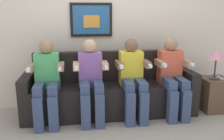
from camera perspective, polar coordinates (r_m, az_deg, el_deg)
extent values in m
plane|color=#9E9384|center=(3.36, 0.38, -12.28)|extent=(6.32, 6.32, 0.00)
cube|color=beige|center=(3.79, -1.37, 11.06)|extent=(4.86, 0.05, 2.60)
cube|color=black|center=(3.72, -4.93, 11.74)|extent=(0.63, 0.03, 0.50)
cube|color=#26598C|center=(3.71, -4.91, 11.73)|extent=(0.55, 0.02, 0.42)
cube|color=orange|center=(3.70, -4.86, 11.37)|extent=(0.24, 0.02, 0.18)
cube|color=black|center=(3.54, -0.33, -6.96)|extent=(2.18, 0.58, 0.45)
cube|color=black|center=(3.62, -0.82, 0.94)|extent=(2.18, 0.14, 0.45)
cube|color=black|center=(3.55, -19.36, -6.24)|extent=(0.14, 0.58, 0.62)
cube|color=black|center=(3.84, 17.17, -4.58)|extent=(0.14, 0.58, 0.62)
cube|color=#4CB266|center=(3.39, -15.03, -0.15)|extent=(0.32, 0.20, 0.48)
sphere|color=#9E7556|center=(3.33, -15.38, 5.30)|extent=(0.19, 0.19, 0.19)
cube|color=#38476B|center=(3.26, -16.80, -4.11)|extent=(0.12, 0.40, 0.12)
cube|color=#38476B|center=(3.23, -13.64, -4.03)|extent=(0.12, 0.40, 0.12)
cube|color=#38476B|center=(3.17, -16.96, -10.13)|extent=(0.12, 0.12, 0.45)
cube|color=#38476B|center=(3.15, -13.67, -10.09)|extent=(0.12, 0.12, 0.45)
cube|color=#9E7556|center=(3.28, -18.64, 0.60)|extent=(0.08, 0.28, 0.08)
cube|color=#9E7556|center=(3.24, -12.01, 0.84)|extent=(0.08, 0.28, 0.08)
cube|color=white|center=(3.08, -12.20, 0.37)|extent=(0.04, 0.13, 0.04)
cube|color=white|center=(3.13, -19.15, 0.12)|extent=(0.04, 0.10, 0.04)
cube|color=#8C59A5|center=(3.37, -5.20, 0.18)|extent=(0.32, 0.20, 0.48)
sphere|color=tan|center=(3.31, -5.33, 5.68)|extent=(0.19, 0.19, 0.19)
cube|color=#38476B|center=(3.22, -6.54, -3.81)|extent=(0.12, 0.40, 0.12)
cube|color=#38476B|center=(3.23, -3.34, -3.69)|extent=(0.12, 0.40, 0.12)
cube|color=#38476B|center=(3.13, -6.27, -9.89)|extent=(0.12, 0.12, 0.45)
cube|color=#38476B|center=(3.14, -2.94, -9.74)|extent=(0.12, 0.12, 0.45)
cube|color=tan|center=(3.23, -8.48, 0.96)|extent=(0.08, 0.28, 0.08)
cube|color=tan|center=(3.25, -1.77, 1.18)|extent=(0.08, 0.28, 0.08)
cube|color=white|center=(3.09, -1.43, 0.73)|extent=(0.04, 0.13, 0.04)
cube|color=white|center=(3.07, -8.49, 0.49)|extent=(0.04, 0.10, 0.04)
cube|color=yellow|center=(3.44, 4.46, 0.51)|extent=(0.32, 0.20, 0.48)
sphere|color=brown|center=(3.39, 4.56, 5.88)|extent=(0.19, 0.19, 0.19)
cube|color=#38476B|center=(3.28, 3.63, -3.39)|extent=(0.12, 0.40, 0.12)
cube|color=#38476B|center=(3.32, 6.67, -3.24)|extent=(0.12, 0.40, 0.12)
cube|color=#38476B|center=(3.20, 4.30, -9.32)|extent=(0.12, 0.12, 0.45)
cube|color=#38476B|center=(3.24, 7.45, -9.09)|extent=(0.12, 0.12, 0.45)
cube|color=brown|center=(3.28, 1.70, 1.29)|extent=(0.08, 0.28, 0.08)
cube|color=brown|center=(3.36, 8.10, 1.48)|extent=(0.08, 0.28, 0.08)
cube|color=white|center=(3.21, 8.90, 1.06)|extent=(0.04, 0.13, 0.04)
cube|color=white|center=(3.12, 2.21, 0.85)|extent=(0.04, 0.10, 0.04)
cube|color=#D8593F|center=(3.62, 13.45, 0.79)|extent=(0.32, 0.20, 0.48)
sphere|color=#9E7556|center=(3.56, 13.74, 5.91)|extent=(0.19, 0.19, 0.19)
cube|color=#38476B|center=(3.45, 13.11, -2.90)|extent=(0.12, 0.40, 0.12)
cube|color=#38476B|center=(3.52, 15.85, -2.74)|extent=(0.12, 0.40, 0.12)
cube|color=#38476B|center=(3.37, 14.08, -8.51)|extent=(0.12, 0.12, 0.45)
cube|color=#38476B|center=(3.44, 16.89, -8.23)|extent=(0.12, 0.12, 0.45)
cube|color=#9E7556|center=(3.42, 11.30, 1.56)|extent=(0.08, 0.28, 0.08)
cube|color=#9E7556|center=(3.57, 17.07, 1.71)|extent=(0.08, 0.28, 0.08)
cube|color=white|center=(3.42, 18.21, 1.32)|extent=(0.04, 0.13, 0.04)
cube|color=white|center=(3.27, 12.23, 1.15)|extent=(0.04, 0.10, 0.04)
cube|color=brown|center=(4.00, 23.01, -5.27)|extent=(0.40, 0.40, 0.50)
cylinder|color=#333338|center=(3.87, 23.01, -1.84)|extent=(0.14, 0.14, 0.02)
cylinder|color=#333338|center=(3.83, 23.21, 0.32)|extent=(0.02, 0.02, 0.28)
cone|color=pink|center=(3.79, 23.52, 3.55)|extent=(0.22, 0.22, 0.16)
cube|color=white|center=(3.94, 24.17, -1.70)|extent=(0.04, 0.13, 0.02)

